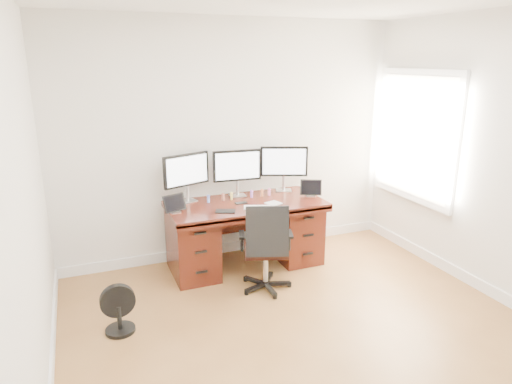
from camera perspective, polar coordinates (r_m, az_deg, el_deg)
name	(u,v)px	position (r m, az deg, el deg)	size (l,w,h in m)	color
ground	(327,358)	(3.84, 8.85, -19.83)	(4.50, 4.50, 0.00)	olive
back_wall	(232,141)	(5.24, -3.06, 6.35)	(4.00, 0.10, 2.70)	white
desk	(245,231)	(5.11, -1.38, -4.94)	(1.70, 0.80, 0.75)	#42150D
office_chair	(266,262)	(4.60, 1.24, -8.72)	(0.62, 0.62, 0.93)	black
floor_fan	(119,310)	(4.15, -16.80, -13.92)	(0.29, 0.25, 0.43)	black
monitor_left	(186,172)	(4.96, -8.69, 2.52)	(0.53, 0.21, 0.53)	silver
monitor_center	(237,167)	(5.12, -2.36, 3.12)	(0.55, 0.15, 0.53)	silver
monitor_right	(284,163)	(5.34, 3.53, 3.64)	(0.52, 0.23, 0.53)	silver
tablet_left	(175,205)	(4.69, -10.13, -1.55)	(0.25, 0.14, 0.19)	silver
tablet_right	(311,189)	(5.21, 6.93, 0.39)	(0.25, 0.16, 0.19)	silver
keyboard	(257,207)	(4.78, 0.16, -1.93)	(0.28, 0.12, 0.01)	white
trackpad	(274,203)	(4.92, 2.22, -1.42)	(0.14, 0.14, 0.01)	silver
drawing_tablet	(225,211)	(4.68, -3.85, -2.41)	(0.20, 0.13, 0.01)	black
phone	(241,203)	(4.94, -1.86, -1.37)	(0.13, 0.07, 0.01)	black
figurine_blue	(208,198)	(4.98, -5.97, -0.77)	(0.04, 0.04, 0.09)	#6887EA
figurine_brown	(223,196)	(5.02, -4.15, -0.56)	(0.04, 0.04, 0.09)	#9B5D4F
figurine_yellow	(231,196)	(5.05, -3.09, -0.44)	(0.04, 0.04, 0.09)	#D5CD5D
figurine_purple	(252,193)	(5.13, -0.56, -0.16)	(0.04, 0.04, 0.09)	#BB6AE1
figurine_orange	(262,192)	(5.17, 0.76, -0.01)	(0.04, 0.04, 0.09)	#E8824B
figurine_pink	(269,191)	(5.21, 1.66, 0.09)	(0.04, 0.04, 0.09)	pink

